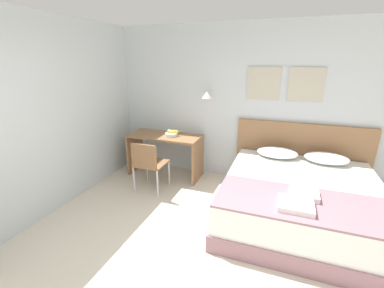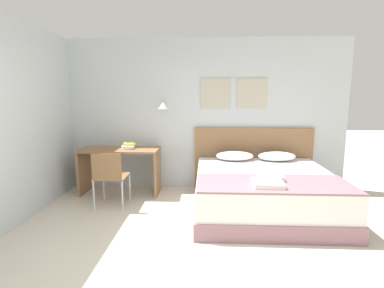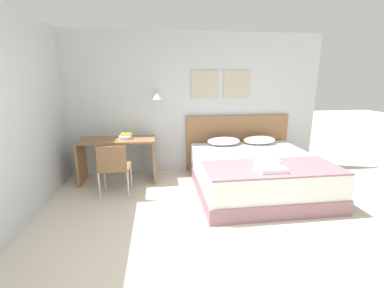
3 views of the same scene
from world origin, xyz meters
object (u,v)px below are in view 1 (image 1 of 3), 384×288
object	(u,v)px
pillow_left	(277,153)
folded_towel_mid_bed	(296,205)
headboard	(300,156)
throw_blanket	(305,203)
desk	(165,147)
desk_chair	(148,162)
fruit_bowl	(172,134)
folded_towel_near_foot	(304,194)
bed	(299,201)
pillow_right	(326,158)

from	to	relation	value
pillow_left	folded_towel_mid_bed	size ratio (longest dim) A/B	1.78
headboard	throw_blanket	world-z (taller)	headboard
throw_blanket	desk	xyz separation A→B (m)	(-2.30, 1.29, -0.04)
desk_chair	fruit_bowl	size ratio (longest dim) A/B	3.39
folded_towel_near_foot	desk_chair	world-z (taller)	desk_chair
pillow_left	throw_blanket	xyz separation A→B (m)	(0.35, -1.37, -0.07)
bed	folded_towel_mid_bed	world-z (taller)	folded_towel_mid_bed
folded_towel_near_foot	desk_chair	bearing A→B (deg)	168.00
throw_blanket	folded_towel_mid_bed	size ratio (longest dim) A/B	5.39
headboard	pillow_right	distance (m)	0.46
desk_chair	fruit_bowl	world-z (taller)	fruit_bowl
folded_towel_near_foot	desk	world-z (taller)	desk
folded_towel_near_foot	fruit_bowl	size ratio (longest dim) A/B	1.26
throw_blanket	folded_towel_near_foot	xyz separation A→B (m)	(-0.01, 0.14, 0.04)
throw_blanket	desk	world-z (taller)	desk
pillow_left	pillow_right	size ratio (longest dim) A/B	1.00
pillow_left	folded_towel_mid_bed	distance (m)	1.54
bed	pillow_right	distance (m)	0.93
headboard	bed	bearing A→B (deg)	-90.00
bed	desk_chair	distance (m)	2.29
bed	pillow_left	distance (m)	0.93
folded_towel_mid_bed	fruit_bowl	world-z (taller)	fruit_bowl
folded_towel_near_foot	folded_towel_mid_bed	size ratio (longest dim) A/B	0.89
headboard	folded_towel_near_foot	xyz separation A→B (m)	(-0.01, -1.50, 0.08)
pillow_left	throw_blanket	world-z (taller)	pillow_left
fruit_bowl	pillow_right	bearing A→B (deg)	2.03
pillow_right	folded_towel_near_foot	distance (m)	1.28
desk	headboard	bearing A→B (deg)	8.67
throw_blanket	fruit_bowl	distance (m)	2.52
pillow_left	pillow_right	distance (m)	0.71
pillow_left	throw_blanket	distance (m)	1.42
throw_blanket	folded_towel_near_foot	distance (m)	0.15
folded_towel_near_foot	bed	bearing A→B (deg)	88.79
headboard	throw_blanket	xyz separation A→B (m)	(0.00, -1.64, 0.04)
desk	desk_chair	size ratio (longest dim) A/B	1.56
throw_blanket	folded_towel_near_foot	size ratio (longest dim) A/B	6.07
pillow_left	desk	distance (m)	1.96
headboard	desk	xyz separation A→B (m)	(-2.30, -0.35, -0.00)
headboard	fruit_bowl	xyz separation A→B (m)	(-2.16, -0.36, 0.27)
pillow_left	desk_chair	xyz separation A→B (m)	(-1.92, -0.75, -0.15)
headboard	pillow_right	xyz separation A→B (m)	(0.35, -0.27, 0.11)
pillow_right	desk_chair	world-z (taller)	desk_chair
desk	fruit_bowl	bearing A→B (deg)	-4.09
desk	fruit_bowl	size ratio (longest dim) A/B	5.29
headboard	folded_towel_mid_bed	size ratio (longest dim) A/B	5.90
pillow_right	folded_towel_near_foot	world-z (taller)	pillow_right
headboard	desk_chair	distance (m)	2.49
desk	fruit_bowl	distance (m)	0.31
pillow_left	folded_towel_mid_bed	bearing A→B (deg)	-80.39
pillow_left	folded_towel_mid_bed	xyz separation A→B (m)	(0.26, -1.51, -0.02)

